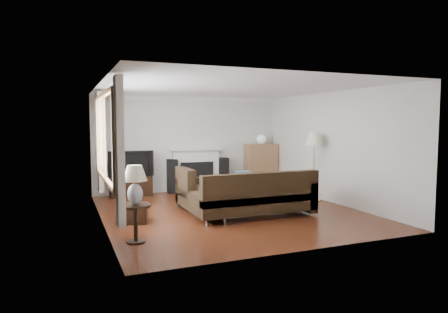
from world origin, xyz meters
name	(u,v)px	position (x,y,z in m)	size (l,w,h in m)	color
room	(230,150)	(0.00, 0.00, 1.25)	(5.10, 5.60, 2.54)	#532412
window	(105,137)	(-2.45, -0.20, 1.55)	(0.12, 2.74, 1.54)	brown
curtain_near	(119,152)	(-2.40, -1.72, 1.40)	(0.10, 0.35, 2.10)	beige
curtain_far	(100,142)	(-2.40, 1.32, 1.40)	(0.10, 0.35, 2.10)	beige
fireplace	(196,169)	(0.15, 2.64, 0.57)	(1.40, 0.26, 1.15)	white
tv_stand	(131,186)	(-1.60, 2.49, 0.25)	(1.00, 0.45, 0.50)	black
television	(130,163)	(-1.60, 2.49, 0.81)	(1.09, 0.14, 0.63)	black
speaker_left	(172,176)	(-0.52, 2.55, 0.44)	(0.24, 0.29, 0.87)	black
speaker_right	(223,174)	(0.89, 2.55, 0.43)	(0.24, 0.29, 0.87)	black
bookshelf	(261,166)	(2.03, 2.51, 0.61)	(0.89, 0.42, 1.22)	olive
globe_lamp	(261,139)	(2.03, 2.51, 1.35)	(0.27, 0.27, 0.27)	white
sectional_sofa	(253,195)	(0.25, -0.59, 0.41)	(2.57, 1.87, 0.83)	black
coffee_table	(232,194)	(0.33, 0.66, 0.21)	(1.09, 0.60, 0.43)	#935F46
footstool	(136,213)	(-1.94, -0.23, 0.17)	(0.41, 0.41, 0.34)	black
floor_lamp	(314,167)	(2.22, 0.26, 0.80)	(0.41, 0.41, 1.59)	gold
side_table	(136,224)	(-2.15, -1.46, 0.29)	(0.46, 0.46, 0.58)	black
table_lamp	(135,185)	(-2.15, -1.46, 0.87)	(0.36, 0.36, 0.59)	silver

